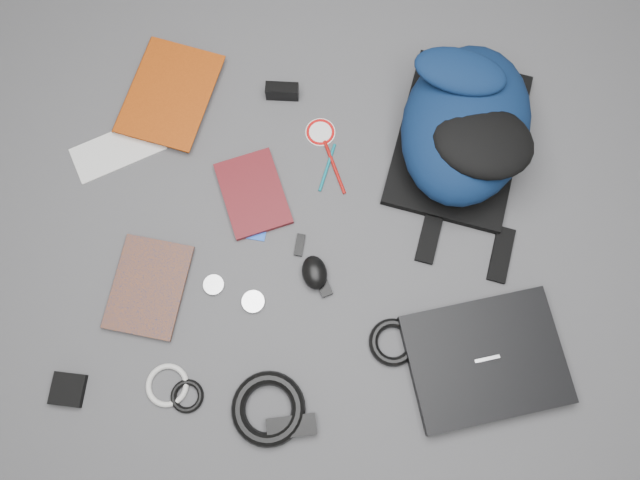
{
  "coord_description": "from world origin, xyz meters",
  "views": [
    {
      "loc": [
        -0.0,
        -0.4,
        1.49
      ],
      "look_at": [
        0.0,
        0.0,
        0.02
      ],
      "focal_mm": 35.0,
      "sensor_mm": 36.0,
      "label": 1
    }
  ],
  "objects_px": {
    "laptop": "(485,359)",
    "comic_book": "(114,280)",
    "mouse": "(314,273)",
    "power_brick": "(292,426)",
    "pouch": "(68,389)",
    "compact_camera": "(282,91)",
    "textbook_red": "(132,84)",
    "dvd_case": "(253,194)",
    "backpack": "(466,124)"
  },
  "relations": [
    {
      "from": "backpack",
      "to": "pouch",
      "type": "height_order",
      "value": "backpack"
    },
    {
      "from": "laptop",
      "to": "mouse",
      "type": "bearing_deg",
      "value": 140.75
    },
    {
      "from": "comic_book",
      "to": "pouch",
      "type": "relative_size",
      "value": 3.15
    },
    {
      "from": "backpack",
      "to": "dvd_case",
      "type": "bearing_deg",
      "value": -148.89
    },
    {
      "from": "comic_book",
      "to": "pouch",
      "type": "height_order",
      "value": "pouch"
    },
    {
      "from": "dvd_case",
      "to": "power_brick",
      "type": "relative_size",
      "value": 1.86
    },
    {
      "from": "backpack",
      "to": "power_brick",
      "type": "height_order",
      "value": "backpack"
    },
    {
      "from": "dvd_case",
      "to": "power_brick",
      "type": "xyz_separation_m",
      "value": [
        0.1,
        -0.56,
        0.01
      ]
    },
    {
      "from": "power_brick",
      "to": "mouse",
      "type": "bearing_deg",
      "value": 74.82
    },
    {
      "from": "power_brick",
      "to": "pouch",
      "type": "height_order",
      "value": "power_brick"
    },
    {
      "from": "backpack",
      "to": "pouch",
      "type": "bearing_deg",
      "value": -130.81
    },
    {
      "from": "mouse",
      "to": "compact_camera",
      "type": "bearing_deg",
      "value": 88.42
    },
    {
      "from": "backpack",
      "to": "laptop",
      "type": "bearing_deg",
      "value": -71.48
    },
    {
      "from": "mouse",
      "to": "power_brick",
      "type": "relative_size",
      "value": 0.76
    },
    {
      "from": "compact_camera",
      "to": "textbook_red",
      "type": "bearing_deg",
      "value": 179.13
    },
    {
      "from": "dvd_case",
      "to": "pouch",
      "type": "xyz_separation_m",
      "value": [
        -0.42,
        -0.47,
        0.0
      ]
    },
    {
      "from": "mouse",
      "to": "pouch",
      "type": "distance_m",
      "value": 0.63
    },
    {
      "from": "pouch",
      "to": "laptop",
      "type": "bearing_deg",
      "value": 3.47
    },
    {
      "from": "backpack",
      "to": "comic_book",
      "type": "distance_m",
      "value": 0.93
    },
    {
      "from": "backpack",
      "to": "pouch",
      "type": "xyz_separation_m",
      "value": [
        -0.94,
        -0.62,
        -0.09
      ]
    },
    {
      "from": "backpack",
      "to": "power_brick",
      "type": "relative_size",
      "value": 4.28
    },
    {
      "from": "laptop",
      "to": "comic_book",
      "type": "distance_m",
      "value": 0.9
    },
    {
      "from": "laptop",
      "to": "power_brick",
      "type": "distance_m",
      "value": 0.47
    },
    {
      "from": "comic_book",
      "to": "power_brick",
      "type": "height_order",
      "value": "power_brick"
    },
    {
      "from": "laptop",
      "to": "pouch",
      "type": "relative_size",
      "value": 4.74
    },
    {
      "from": "mouse",
      "to": "power_brick",
      "type": "xyz_separation_m",
      "value": [
        -0.05,
        -0.35,
        -0.01
      ]
    },
    {
      "from": "dvd_case",
      "to": "compact_camera",
      "type": "xyz_separation_m",
      "value": [
        0.07,
        0.28,
        0.02
      ]
    },
    {
      "from": "dvd_case",
      "to": "backpack",
      "type": "bearing_deg",
      "value": -2.7
    },
    {
      "from": "mouse",
      "to": "pouch",
      "type": "bearing_deg",
      "value": -165.95
    },
    {
      "from": "textbook_red",
      "to": "power_brick",
      "type": "relative_size",
      "value": 2.56
    },
    {
      "from": "laptop",
      "to": "textbook_red",
      "type": "relative_size",
      "value": 1.23
    },
    {
      "from": "backpack",
      "to": "comic_book",
      "type": "height_order",
      "value": "backpack"
    },
    {
      "from": "compact_camera",
      "to": "pouch",
      "type": "height_order",
      "value": "compact_camera"
    },
    {
      "from": "compact_camera",
      "to": "mouse",
      "type": "xyz_separation_m",
      "value": [
        0.08,
        -0.48,
        -0.0
      ]
    },
    {
      "from": "laptop",
      "to": "comic_book",
      "type": "relative_size",
      "value": 1.5
    },
    {
      "from": "mouse",
      "to": "power_brick",
      "type": "bearing_deg",
      "value": -109.79
    },
    {
      "from": "laptop",
      "to": "compact_camera",
      "type": "relative_size",
      "value": 4.14
    },
    {
      "from": "laptop",
      "to": "backpack",
      "type": "bearing_deg",
      "value": 81.08
    },
    {
      "from": "mouse",
      "to": "power_brick",
      "type": "height_order",
      "value": "mouse"
    },
    {
      "from": "laptop",
      "to": "comic_book",
      "type": "height_order",
      "value": "laptop"
    },
    {
      "from": "pouch",
      "to": "power_brick",
      "type": "bearing_deg",
      "value": -9.5
    },
    {
      "from": "compact_camera",
      "to": "mouse",
      "type": "distance_m",
      "value": 0.49
    },
    {
      "from": "comic_book",
      "to": "compact_camera",
      "type": "distance_m",
      "value": 0.64
    },
    {
      "from": "dvd_case",
      "to": "power_brick",
      "type": "height_order",
      "value": "power_brick"
    },
    {
      "from": "laptop",
      "to": "dvd_case",
      "type": "xyz_separation_m",
      "value": [
        -0.55,
        0.42,
        -0.01
      ]
    },
    {
      "from": "textbook_red",
      "to": "mouse",
      "type": "relative_size",
      "value": 3.38
    },
    {
      "from": "comic_book",
      "to": "power_brick",
      "type": "bearing_deg",
      "value": -26.95
    },
    {
      "from": "dvd_case",
      "to": "comic_book",
      "type": "bearing_deg",
      "value": -164.31
    },
    {
      "from": "textbook_red",
      "to": "comic_book",
      "type": "height_order",
      "value": "textbook_red"
    },
    {
      "from": "dvd_case",
      "to": "mouse",
      "type": "bearing_deg",
      "value": -71.38
    }
  ]
}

